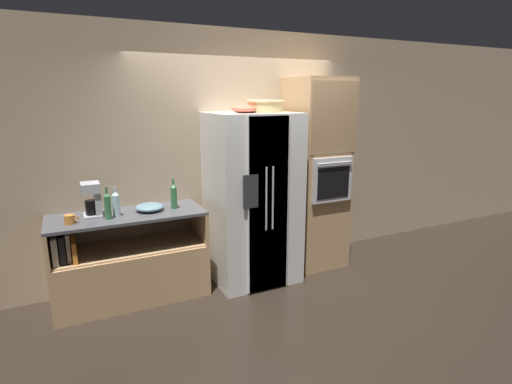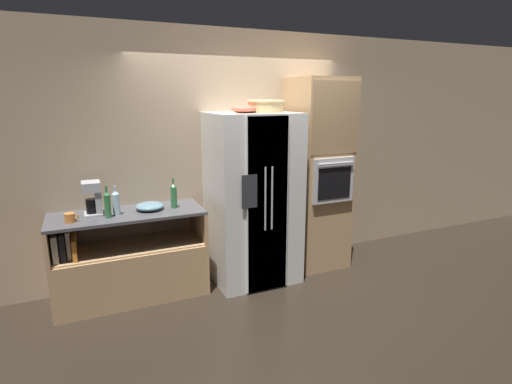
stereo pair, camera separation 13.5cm
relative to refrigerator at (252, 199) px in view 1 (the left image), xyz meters
name	(u,v)px [view 1 (the left image)]	position (x,y,z in m)	size (l,w,h in m)	color
ground_plane	(256,279)	(0.00, -0.08, -0.95)	(20.00, 20.00, 0.00)	black
wall_back	(237,154)	(0.00, 0.43, 0.45)	(12.00, 0.06, 2.80)	tan
counter_left	(130,268)	(-1.36, 0.09, -0.61)	(1.51, 0.61, 0.92)	tan
refrigerator	(252,199)	(0.00, 0.00, 0.00)	(0.93, 0.83, 1.90)	silver
wall_oven	(316,174)	(0.89, 0.07, 0.19)	(0.65, 0.71, 2.28)	tan
wicker_basket	(265,106)	(0.14, -0.03, 1.02)	(0.41, 0.41, 0.13)	tan
fruit_bowl	(243,109)	(-0.13, -0.07, 0.99)	(0.26, 0.26, 0.08)	#DB664C
bottle_tall	(108,205)	(-1.53, 0.00, 0.10)	(0.06, 0.06, 0.31)	#33723F
bottle_short	(116,203)	(-1.44, 0.06, 0.10)	(0.07, 0.07, 0.30)	silver
bottle_wide	(174,196)	(-0.87, 0.09, 0.11)	(0.07, 0.07, 0.31)	#33723F
mug	(70,220)	(-1.86, -0.01, 0.01)	(0.13, 0.09, 0.09)	orange
mixing_bowl	(150,207)	(-1.11, 0.11, 0.01)	(0.29, 0.29, 0.08)	#668C99
coffee_maker	(93,198)	(-1.64, 0.14, 0.16)	(0.17, 0.20, 0.34)	#B2B2B7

